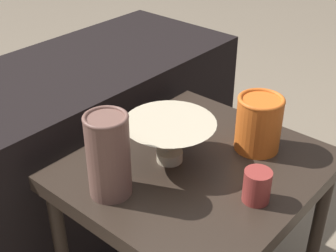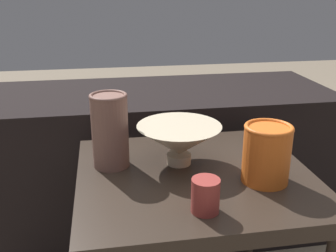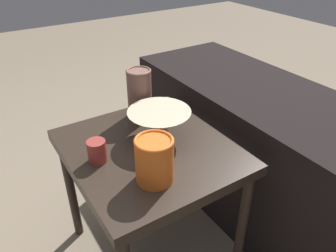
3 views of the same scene
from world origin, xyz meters
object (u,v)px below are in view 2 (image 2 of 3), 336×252
(bowl, at_px, (179,140))
(cup, at_px, (205,196))
(vase_textured_left, at_px, (110,130))
(vase_colorful_right, at_px, (267,153))

(bowl, height_order, cup, bowl)
(vase_textured_left, bearing_deg, vase_colorful_right, -22.37)
(vase_textured_left, bearing_deg, cup, -54.13)
(bowl, relative_size, vase_colorful_right, 1.54)
(vase_colorful_right, bearing_deg, bowl, 145.03)
(vase_textured_left, height_order, cup, vase_textured_left)
(bowl, distance_m, vase_textured_left, 0.18)
(bowl, bearing_deg, vase_colorful_right, -34.97)
(vase_textured_left, xyz_separation_m, vase_colorful_right, (0.37, -0.15, -0.03))
(cup, bearing_deg, vase_textured_left, 125.87)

